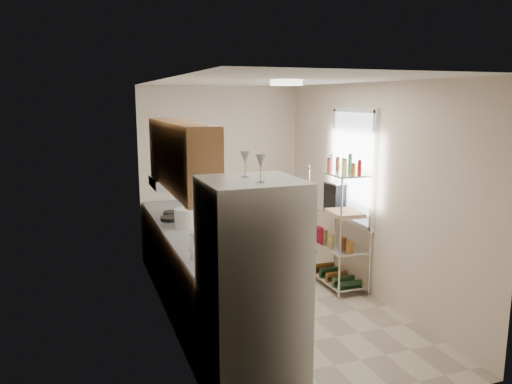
# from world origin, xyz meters

# --- Properties ---
(room) EXTENTS (2.52, 4.42, 2.62)m
(room) POSITION_xyz_m (0.00, 0.00, 1.30)
(room) COLOR beige
(room) RESTS_ON ground
(counter_run) EXTENTS (0.63, 3.51, 0.90)m
(counter_run) POSITION_xyz_m (-0.92, 0.44, 0.45)
(counter_run) COLOR #9C7042
(counter_run) RESTS_ON ground
(upper_cabinets) EXTENTS (0.33, 2.20, 0.72)m
(upper_cabinets) POSITION_xyz_m (-1.05, 0.10, 1.81)
(upper_cabinets) COLOR #9C7042
(upper_cabinets) RESTS_ON room
(range_hood) EXTENTS (0.50, 0.60, 0.12)m
(range_hood) POSITION_xyz_m (-1.00, 0.90, 1.39)
(range_hood) COLOR #B7BABC
(range_hood) RESTS_ON room
(window) EXTENTS (0.06, 1.00, 1.46)m
(window) POSITION_xyz_m (1.23, 0.35, 1.55)
(window) COLOR white
(window) RESTS_ON room
(bakers_rack) EXTENTS (0.45, 0.90, 1.73)m
(bakers_rack) POSITION_xyz_m (1.00, 0.30, 1.11)
(bakers_rack) COLOR silver
(bakers_rack) RESTS_ON ground
(ceiling_dome) EXTENTS (0.34, 0.34, 0.05)m
(ceiling_dome) POSITION_xyz_m (0.00, -0.30, 2.57)
(ceiling_dome) COLOR white
(ceiling_dome) RESTS_ON room
(refrigerator) EXTENTS (0.74, 0.74, 1.80)m
(refrigerator) POSITION_xyz_m (-0.87, -1.65, 0.90)
(refrigerator) COLOR silver
(refrigerator) RESTS_ON ground
(wine_glass_a) EXTENTS (0.07, 0.07, 0.20)m
(wine_glass_a) POSITION_xyz_m (-0.86, -1.81, 1.91)
(wine_glass_a) COLOR silver
(wine_glass_a) RESTS_ON refrigerator
(wine_glass_b) EXTENTS (0.07, 0.07, 0.20)m
(wine_glass_b) POSITION_xyz_m (-0.88, -1.53, 1.91)
(wine_glass_b) COLOR silver
(wine_glass_b) RESTS_ON refrigerator
(rice_cooker) EXTENTS (0.28, 0.28, 0.22)m
(rice_cooker) POSITION_xyz_m (-0.92, 0.53, 1.01)
(rice_cooker) COLOR silver
(rice_cooker) RESTS_ON counter_run
(frying_pan_large) EXTENTS (0.32, 0.32, 0.05)m
(frying_pan_large) POSITION_xyz_m (-1.03, 0.93, 0.92)
(frying_pan_large) COLOR black
(frying_pan_large) RESTS_ON counter_run
(frying_pan_small) EXTENTS (0.24, 0.24, 0.05)m
(frying_pan_small) POSITION_xyz_m (-0.96, 1.22, 0.92)
(frying_pan_small) COLOR black
(frying_pan_small) RESTS_ON counter_run
(cutting_board) EXTENTS (0.40, 0.49, 0.03)m
(cutting_board) POSITION_xyz_m (0.97, 0.09, 1.03)
(cutting_board) COLOR tan
(cutting_board) RESTS_ON bakers_rack
(espresso_machine) EXTENTS (0.21, 0.29, 0.31)m
(espresso_machine) POSITION_xyz_m (1.11, 0.59, 1.17)
(espresso_machine) COLOR black
(espresso_machine) RESTS_ON bakers_rack
(storage_bag) EXTENTS (0.11, 0.14, 0.15)m
(storage_bag) POSITION_xyz_m (0.89, 0.63, 0.64)
(storage_bag) COLOR maroon
(storage_bag) RESTS_ON bakers_rack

